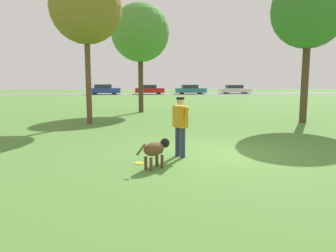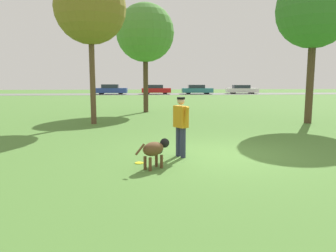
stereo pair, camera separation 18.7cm
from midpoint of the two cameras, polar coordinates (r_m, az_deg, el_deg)
ground_plane at (r=8.95m, az=8.00°, el=-4.98°), size 120.00×120.00×0.00m
far_road_strip at (r=46.53m, az=-3.40°, el=5.58°), size 120.00×6.00×0.01m
person at (r=8.48m, az=1.52°, el=0.66°), size 0.40×0.61×1.57m
dog at (r=7.45m, az=-2.88°, el=-4.07°), size 0.84×0.74×0.66m
frisbee at (r=8.00m, az=-5.71°, el=-6.44°), size 0.21×0.21×0.02m
tree_near_left at (r=15.60m, az=-14.45°, el=19.27°), size 3.15×3.15×6.71m
tree_mid_center at (r=20.62m, az=-5.13°, el=15.84°), size 3.52×3.52×6.59m
tree_near_right at (r=16.85m, az=23.02°, el=17.92°), size 3.39×3.39×6.80m
parked_car_blue at (r=46.36m, az=-11.16°, el=6.26°), size 4.46×1.83×1.38m
parked_car_red at (r=46.29m, az=-3.36°, el=6.37°), size 4.09×1.88×1.32m
parked_car_teal at (r=46.77m, az=3.82°, el=6.37°), size 4.40×2.04×1.31m
parked_car_white at (r=49.06m, az=11.46°, el=6.27°), size 4.56×1.98×1.26m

